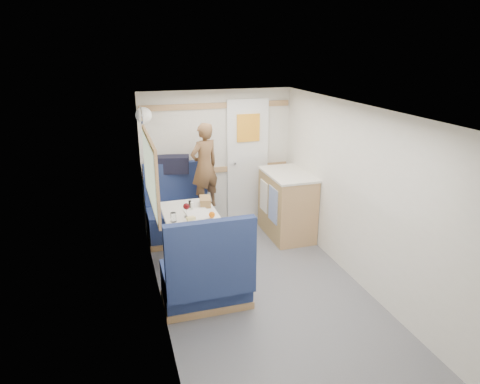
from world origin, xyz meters
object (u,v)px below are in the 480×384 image
object	(u,v)px
tumbler_left	(173,217)
galley_counter	(287,204)
dinette_table	(191,225)
cheese_block	(191,218)
orange_fruit	(212,215)
salt_grinder	(192,206)
person	(204,166)
bread_loaf	(205,201)
tray	(198,214)
wine_glass	(186,207)
pepper_grinder	(190,204)
duffel_bag	(171,164)
beer_glass	(206,204)
bench_far	(180,218)
bench_near	(207,281)
dome_light	(144,115)

from	to	relation	value
tumbler_left	galley_counter	bearing A→B (deg)	24.47
dinette_table	cheese_block	xyz separation A→B (m)	(-0.04, -0.26, 0.19)
orange_fruit	salt_grinder	xyz separation A→B (m)	(-0.16, 0.33, -0.00)
person	bread_loaf	world-z (taller)	person
tray	wine_glass	bearing A→B (deg)	-169.89
wine_glass	pepper_grinder	world-z (taller)	wine_glass
duffel_bag	cheese_block	distance (m)	1.41
beer_glass	person	bearing A→B (deg)	78.64
person	orange_fruit	xyz separation A→B (m)	(-0.16, -1.09, -0.26)
bench_far	bread_loaf	xyz separation A→B (m)	(0.23, -0.68, 0.47)
bench_far	cheese_block	xyz separation A→B (m)	(-0.04, -1.13, 0.45)
dinette_table	galley_counter	distance (m)	1.57
bench_near	pepper_grinder	world-z (taller)	bench_near
wine_glass	bench_near	bearing A→B (deg)	-85.29
bench_far	salt_grinder	size ratio (longest dim) A/B	10.48
dinette_table	bread_loaf	bearing A→B (deg)	39.53
dome_light	cheese_block	distance (m)	1.53
wine_glass	tumbler_left	distance (m)	0.20
duffel_bag	pepper_grinder	world-z (taller)	duffel_bag
duffel_bag	salt_grinder	size ratio (longest dim) A/B	4.82
tray	bread_loaf	size ratio (longest dim) A/B	1.46
galley_counter	pepper_grinder	size ratio (longest dim) A/B	10.34
dinette_table	duffel_bag	world-z (taller)	duffel_bag
tray	wine_glass	world-z (taller)	wine_glass
bread_loaf	dome_light	bearing A→B (deg)	132.79
dinette_table	pepper_grinder	xyz separation A→B (m)	(0.03, 0.16, 0.20)
dinette_table	tumbler_left	distance (m)	0.38
tray	cheese_block	bearing A→B (deg)	-125.33
bench_near	bread_loaf	xyz separation A→B (m)	(0.23, 1.05, 0.47)
duffel_bag	cheese_block	size ratio (longest dim) A/B	5.08
bench_far	bench_near	size ratio (longest dim) A/B	1.00
pepper_grinder	bread_loaf	xyz separation A→B (m)	(0.19, 0.02, 0.00)
person	tumbler_left	distance (m)	1.22
tumbler_left	beer_glass	world-z (taller)	tumbler_left
bench_near	pepper_grinder	bearing A→B (deg)	88.27
person	salt_grinder	world-z (taller)	person
duffel_bag	beer_glass	xyz separation A→B (m)	(0.26, -1.02, -0.25)
person	bread_loaf	size ratio (longest dim) A/B	4.95
dome_light	cheese_block	world-z (taller)	dome_light
tray	cheese_block	distance (m)	0.20
beer_glass	salt_grinder	bearing A→B (deg)	-166.66
duffel_bag	bench_near	bearing A→B (deg)	-75.98
bench_far	galley_counter	world-z (taller)	bench_far
galley_counter	duffel_bag	world-z (taller)	duffel_bag
dome_light	tray	world-z (taller)	dome_light
duffel_bag	bread_loaf	bearing A→B (deg)	-61.27
salt_grinder	orange_fruit	bearing A→B (deg)	-64.43
bench_near	pepper_grinder	distance (m)	1.13
galley_counter	person	bearing A→B (deg)	166.57
dinette_table	dome_light	bearing A→B (deg)	114.65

